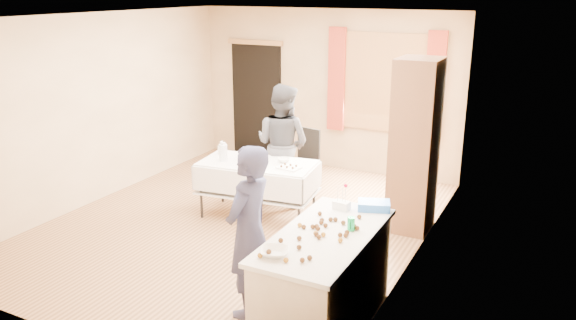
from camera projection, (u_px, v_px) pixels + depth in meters
The scene contains 29 objects.
floor at pixel (239, 224), 7.24m from camera, with size 4.50×5.50×0.02m, color #9E7047.
ceiling at pixel (233, 15), 6.47m from camera, with size 4.50×5.50×0.02m, color white.
wall_back at pixel (326, 90), 9.20m from camera, with size 4.50×0.02×2.60m, color tan.
wall_front at pixel (53, 199), 4.51m from camera, with size 4.50×0.02×2.60m, color tan.
wall_left at pixel (99, 108), 7.84m from camera, with size 0.02×5.50×2.60m, color tan.
wall_right at pixel (419, 149), 5.87m from camera, with size 0.02×5.50×2.60m, color tan.
window_frame at pixel (384, 83), 8.67m from camera, with size 1.32×0.06×1.52m, color olive.
window_pane at pixel (384, 83), 8.66m from camera, with size 1.20×0.02×1.40m, color white.
curtain_left at pixel (337, 80), 8.97m from camera, with size 0.28×0.06×1.65m, color #9C3221.
curtain_right at pixel (434, 87), 8.29m from camera, with size 0.28×0.06×1.65m, color #9C3221.
doorway at pixel (257, 101), 9.83m from camera, with size 0.95×0.04×2.00m, color black.
door_lintel at pixel (255, 42), 9.50m from camera, with size 1.05×0.06×0.08m, color olive.
cabinet at pixel (415, 146), 6.82m from camera, with size 0.50×0.60×2.14m, color brown.
counter at pixel (324, 281), 4.93m from camera, with size 0.76×1.60×0.91m.
party_table at pixel (258, 184), 7.35m from camera, with size 1.60×0.96×0.75m.
chair at pixel (302, 174), 8.28m from camera, with size 0.46×0.46×0.94m.
girl at pixel (249, 232), 5.06m from camera, with size 0.40×0.60×1.62m, color #232344.
woman at pixel (282, 144), 7.76m from camera, with size 0.87×0.71×1.68m, color black.
soda_can at pixel (351, 224), 4.84m from camera, with size 0.07×0.07×0.12m, color #0F8A45.
mixing_bowl at pixel (275, 252), 4.40m from camera, with size 0.29×0.29×0.05m, color white.
foam_block at pixel (341, 205), 5.31m from camera, with size 0.15×0.10×0.08m, color white.
blue_basket at pixel (374, 205), 5.30m from camera, with size 0.30×0.20×0.08m, color blue.
pitcher at pixel (223, 153), 7.30m from camera, with size 0.11×0.11×0.22m, color silver.
cup_red at pixel (245, 156), 7.34m from camera, with size 0.19×0.19×0.12m, color #BD032D.
cup_rainbow at pixel (248, 161), 7.10m from camera, with size 0.13×0.13×0.12m, color red.
small_bowl at pixel (284, 160), 7.27m from camera, with size 0.19×0.19×0.05m, color white.
pastry_tray at pixel (289, 168), 7.01m from camera, with size 0.28×0.20×0.02m, color white.
bottle at pixel (222, 148), 7.57m from camera, with size 0.08×0.09×0.19m, color white.
cake_balls at pixel (318, 233), 4.75m from camera, with size 0.53×1.11×0.04m.
Camera 1 is at (3.60, -5.65, 2.94)m, focal length 35.00 mm.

